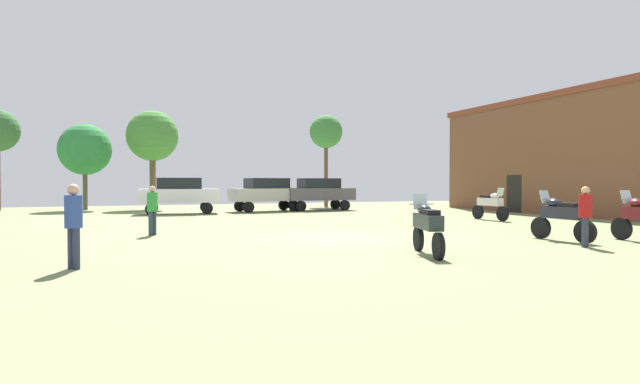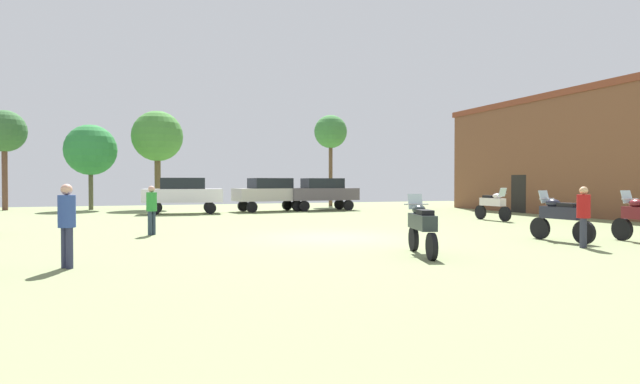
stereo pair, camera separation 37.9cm
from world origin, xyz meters
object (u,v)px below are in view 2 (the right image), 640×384
tree_2 (91,150)px  tree_5 (4,132)px  brick_building (611,153)px  car_3 (183,193)px  motorcycle_3 (422,225)px  motorcycle_6 (493,204)px  tree_4 (157,137)px  person_3 (152,206)px  person_1 (67,219)px  car_2 (322,192)px  tree_1 (331,133)px  car_1 (270,192)px  person_2 (583,212)px  motorcycle_4 (560,217)px

tree_2 → tree_5: bearing=168.2°
tree_2 → tree_5: tree_5 is taller
brick_building → car_3: 23.27m
motorcycle_3 → motorcycle_6: size_ratio=0.97×
brick_building → tree_4: bearing=145.6°
brick_building → tree_4: 27.15m
motorcycle_3 → person_3: size_ratio=1.33×
person_1 → tree_4: tree_4 is taller
car_2 → motorcycle_3: bearing=165.3°
person_1 → tree_1: 28.69m
car_1 → tree_4: size_ratio=0.70×
brick_building → tree_5: size_ratio=3.21×
car_2 → tree_1: tree_1 is taller
person_1 → tree_4: (2.78, 24.15, 3.76)m
person_3 → car_1: bearing=13.0°
tree_1 → person_2: bearing=-95.5°
motorcycle_3 → tree_2: (-9.08, 25.00, 3.08)m
tree_5 → person_1: bearing=-76.0°
person_2 → tree_4: size_ratio=0.25×
person_3 → tree_1: tree_1 is taller
tree_2 → tree_4: 4.18m
motorcycle_6 → car_2: size_ratio=0.52×
person_3 → tree_2: tree_2 is taller
car_3 → tree_5: (-10.14, 7.21, 3.71)m
brick_building → motorcycle_6: size_ratio=8.91×
car_1 → car_2: size_ratio=1.04×
motorcycle_4 → motorcycle_3: bearing=-174.7°
brick_building → tree_1: tree_1 is taller
car_3 → tree_4: (-1.09, 6.12, 3.60)m
car_1 → tree_1: bearing=-56.5°
motorcycle_4 → tree_1: 24.27m
tree_5 → motorcycle_6: bearing=-36.8°
brick_building → tree_5: bearing=152.4°
car_2 → person_3: bearing=137.7°
person_2 → car_2: bearing=59.9°
motorcycle_4 → car_3: bearing=111.4°
car_2 → person_2: (0.24, -19.62, -0.22)m
brick_building → tree_2: brick_building is taller
motorcycle_3 → car_2: (4.58, 19.37, 0.45)m
car_3 → person_1: bearing=173.4°
car_2 → person_3: size_ratio=2.66×
motorcycle_3 → motorcycle_4: size_ratio=1.00×
car_3 → tree_2: bearing=45.4°
motorcycle_3 → person_3: bearing=145.4°
motorcycle_3 → tree_1: size_ratio=0.32×
brick_building → car_1: 18.95m
car_1 → tree_1: size_ratio=0.67×
motorcycle_3 → car_2: bearing=92.5°
motorcycle_3 → tree_5: size_ratio=0.35×
car_2 → tree_1: (2.66, 5.47, 4.26)m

